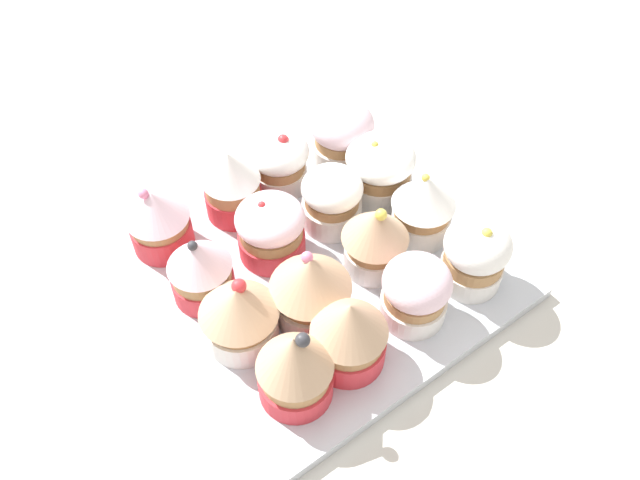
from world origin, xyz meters
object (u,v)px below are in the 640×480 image
object	(u,v)px
cupcake_7	(279,161)
cupcake_10	(271,229)
cupcake_3	(341,135)
cupcake_13	(239,314)
cupcake_6	(332,199)
cupcake_2	(380,169)
cupcake_8	(349,332)
cupcake_0	(475,255)
cupcake_15	(158,219)
cupcake_9	(311,287)
cupcake_1	(423,206)
cupcake_11	(232,183)
cupcake_5	(375,237)
cupcake_4	(416,291)
cupcake_14	(200,269)
baking_tray	(320,265)
cupcake_12	(295,366)

from	to	relation	value
cupcake_7	cupcake_10	world-z (taller)	cupcake_7
cupcake_3	cupcake_13	world-z (taller)	cupcake_3
cupcake_10	cupcake_6	bearing A→B (deg)	-92.37
cupcake_2	cupcake_8	size ratio (longest dim) A/B	0.90
cupcake_0	cupcake_15	xyz separation A→B (cm)	(19.41, 19.60, -0.02)
cupcake_9	cupcake_15	size ratio (longest dim) A/B	1.06
cupcake_7	cupcake_9	bearing A→B (deg)	155.40
cupcake_1	cupcake_11	bearing A→B (deg)	44.64
cupcake_9	cupcake_10	xyz separation A→B (cm)	(7.44, -1.09, -0.70)
cupcake_8	cupcake_9	bearing A→B (deg)	-1.01
cupcake_0	cupcake_10	distance (cm)	17.65
cupcake_5	cupcake_9	size ratio (longest dim) A/B	1.01
cupcake_0	cupcake_4	distance (cm)	6.40
cupcake_0	cupcake_13	world-z (taller)	cupcake_0
cupcake_15	cupcake_10	bearing A→B (deg)	-131.39
cupcake_4	cupcake_6	xyz separation A→B (cm)	(12.27, -0.77, -0.13)
cupcake_1	cupcake_14	world-z (taller)	cupcake_1
cupcake_2	cupcake_3	xyz separation A→B (cm)	(5.52, 0.31, 0.36)
cupcake_6	cupcake_13	world-z (taller)	cupcake_13
cupcake_1	cupcake_10	distance (cm)	13.66
cupcake_2	cupcake_4	bearing A→B (deg)	152.20
cupcake_6	cupcake_9	distance (cm)	10.47
cupcake_2	cupcake_11	xyz separation A→B (cm)	(6.19, 12.45, 0.50)
cupcake_0	cupcake_15	world-z (taller)	same
cupcake_10	cupcake_15	bearing A→B (deg)	48.61
cupcake_3	cupcake_9	bearing A→B (deg)	134.65
cupcake_3	cupcake_5	size ratio (longest dim) A/B	0.92
cupcake_11	cupcake_15	bearing A→B (deg)	86.85
cupcake_1	cupcake_13	bearing A→B (deg)	89.40
baking_tray	cupcake_3	xyz separation A→B (cm)	(8.99, -9.24, 4.22)
cupcake_1	cupcake_12	bearing A→B (deg)	109.10
cupcake_0	cupcake_10	size ratio (longest dim) A/B	1.12
cupcake_10	cupcake_14	world-z (taller)	cupcake_14
cupcake_3	cupcake_12	size ratio (longest dim) A/B	0.87
baking_tray	cupcake_1	distance (cm)	10.66
cupcake_10	cupcake_11	distance (cm)	6.22
cupcake_8	cupcake_15	distance (cm)	20.20
cupcake_6	cupcake_1	bearing A→B (deg)	-136.57
cupcake_11	cupcake_5	bearing A→B (deg)	-153.26
cupcake_3	cupcake_14	size ratio (longest dim) A/B	0.99
cupcake_7	cupcake_15	size ratio (longest dim) A/B	0.92
baking_tray	cupcake_7	bearing A→B (deg)	-14.16
cupcake_8	cupcake_10	world-z (taller)	cupcake_8
cupcake_1	cupcake_3	xyz separation A→B (cm)	(11.75, 0.11, -0.07)
cupcake_5	cupcake_15	xyz separation A→B (cm)	(13.18, 13.80, -0.42)
cupcake_1	cupcake_2	world-z (taller)	cupcake_1
cupcake_2	cupcake_3	size ratio (longest dim) A/B	0.93
cupcake_8	cupcake_13	world-z (taller)	cupcake_8
cupcake_5	cupcake_13	bearing A→B (deg)	87.58
cupcake_8	cupcake_5	bearing A→B (deg)	-51.29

